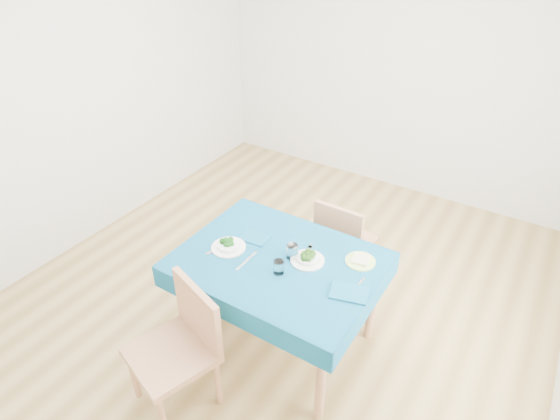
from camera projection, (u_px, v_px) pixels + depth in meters
The scene contains 16 objects.
room_shell at pixel (280, 147), 3.09m from camera, with size 4.02×4.52×2.73m.
table at pixel (279, 302), 3.24m from camera, with size 1.29×0.98×0.76m, color navy.
chair_near at pixel (168, 338), 2.72m from camera, with size 0.46×0.50×1.15m, color #A16E4B.
chair_far at pixel (347, 236), 3.70m from camera, with size 0.39×0.43×0.98m, color #A16E4B.
bowl_near at pixel (228, 244), 3.12m from camera, with size 0.23×0.23×0.07m, color white, non-canonical shape.
bowl_far at pixel (308, 257), 3.00m from camera, with size 0.22×0.22×0.07m, color white, non-canonical shape.
fork_near at pixel (217, 248), 3.13m from camera, with size 0.03×0.19×0.00m, color silver.
knife_near at pixel (247, 260), 3.02m from camera, with size 0.02×0.23×0.00m, color silver.
fork_far at pixel (306, 253), 3.09m from camera, with size 0.02×0.18×0.00m, color silver.
knife_far at pixel (357, 287), 2.82m from camera, with size 0.02×0.20×0.00m, color silver.
napkin_near at pixel (255, 238), 3.22m from camera, with size 0.19×0.13×0.01m, color navy.
napkin_far at pixel (349, 293), 2.77m from camera, with size 0.22×0.16×0.01m, color navy.
tumbler_center at pixel (292, 251), 3.03m from camera, with size 0.08×0.08×0.10m, color white.
tumbler_side at pixel (279, 267), 2.90m from camera, with size 0.07×0.07×0.09m, color white.
side_plate at pixel (360, 261), 3.01m from camera, with size 0.20×0.20×0.01m, color #B5E36E.
bread_slice at pixel (361, 260), 3.01m from camera, with size 0.10×0.10×0.02m, color beige.
Camera 1 is at (1.50, -2.38, 2.69)m, focal length 30.00 mm.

